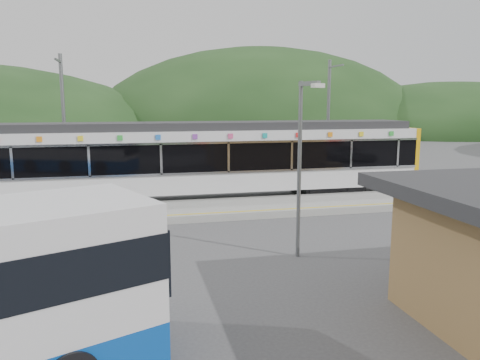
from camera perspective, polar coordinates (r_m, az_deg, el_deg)
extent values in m
plane|color=#4C4C4F|center=(17.06, 0.33, -6.40)|extent=(120.00, 120.00, 0.00)
ellipsoid|color=#1E3D19|center=(72.87, 2.62, 5.65)|extent=(52.00, 39.00, 26.00)
ellipsoid|color=#1E3D19|center=(80.62, 24.21, 5.20)|extent=(44.00, 33.00, 16.00)
cube|color=#9E9E99|center=(20.14, -1.88, -3.51)|extent=(26.00, 3.20, 0.30)
cube|color=yellow|center=(18.87, -1.10, -3.91)|extent=(26.00, 0.10, 0.01)
cube|color=black|center=(22.49, -18.65, -2.26)|extent=(3.20, 2.20, 0.56)
cube|color=black|center=(24.43, 10.61, -1.04)|extent=(3.20, 2.20, 0.56)
cube|color=silver|center=(22.57, -3.42, 0.17)|extent=(20.00, 2.90, 0.92)
cube|color=black|center=(22.41, -3.45, 3.16)|extent=(20.00, 2.96, 1.45)
cube|color=silver|center=(21.03, -2.73, 0.91)|extent=(20.00, 0.05, 0.10)
cube|color=silver|center=(20.88, -2.76, 4.57)|extent=(20.00, 0.05, 0.10)
cube|color=silver|center=(22.33, -3.47, 5.58)|extent=(20.00, 2.90, 0.45)
cube|color=#2D2D30|center=(22.31, -3.48, 6.62)|extent=(19.40, 2.50, 0.36)
cube|color=#E8AB0C|center=(26.13, 19.02, 2.82)|extent=(0.24, 2.92, 3.00)
cube|color=silver|center=(21.14, -26.05, 1.86)|extent=(0.10, 0.05, 1.35)
cube|color=silver|center=(20.67, -17.92, 2.21)|extent=(0.10, 0.05, 1.35)
cube|color=silver|center=(20.64, -9.59, 2.52)|extent=(0.10, 0.05, 1.35)
cube|color=silver|center=(21.04, -1.41, 2.77)|extent=(0.10, 0.05, 1.35)
cube|color=silver|center=(21.85, 6.33, 2.96)|extent=(0.10, 0.05, 1.35)
cube|color=silver|center=(23.02, 13.39, 3.09)|extent=(0.10, 0.05, 1.35)
cube|color=silver|center=(24.24, 18.69, 3.15)|extent=(0.10, 0.05, 1.35)
cube|color=orange|center=(20.84, -23.28, 4.60)|extent=(0.22, 0.04, 0.22)
cube|color=yellow|center=(20.62, -18.88, 4.81)|extent=(0.22, 0.04, 0.22)
cube|color=green|center=(20.53, -14.42, 5.00)|extent=(0.22, 0.04, 0.22)
cube|color=blue|center=(20.56, -9.95, 5.16)|extent=(0.22, 0.04, 0.22)
cube|color=purple|center=(20.71, -5.50, 5.28)|extent=(0.22, 0.04, 0.22)
cube|color=#E54C8C|center=(20.99, -1.15, 5.37)|extent=(0.22, 0.04, 0.22)
cube|color=#19A5A5|center=(21.38, 3.06, 5.43)|extent=(0.22, 0.04, 0.22)
cube|color=red|center=(21.88, 7.11, 5.46)|extent=(0.22, 0.04, 0.22)
cube|color=orange|center=(22.48, 10.95, 5.47)|extent=(0.22, 0.04, 0.22)
cube|color=yellow|center=(23.18, 14.58, 5.45)|extent=(0.22, 0.04, 0.22)
cube|color=green|center=(23.97, 17.98, 5.41)|extent=(0.22, 0.04, 0.22)
cylinder|color=slate|center=(24.79, -20.63, 6.13)|extent=(0.18, 0.18, 7.00)
cube|color=slate|center=(24.05, -21.31, 13.41)|extent=(0.08, 1.80, 0.08)
cylinder|color=slate|center=(26.88, 10.67, 6.76)|extent=(0.18, 0.18, 7.00)
cube|color=slate|center=(26.20, 11.61, 13.46)|extent=(0.08, 1.80, 0.08)
cylinder|color=black|center=(9.24, -22.16, -18.23)|extent=(1.84, 2.75, 0.89)
cylinder|color=slate|center=(13.98, 7.23, 1.07)|extent=(0.12, 0.12, 5.26)
cube|color=slate|center=(13.49, 8.05, 11.58)|extent=(0.35, 0.88, 0.12)
cube|color=silver|center=(13.12, 8.68, 11.33)|extent=(0.38, 0.27, 0.12)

